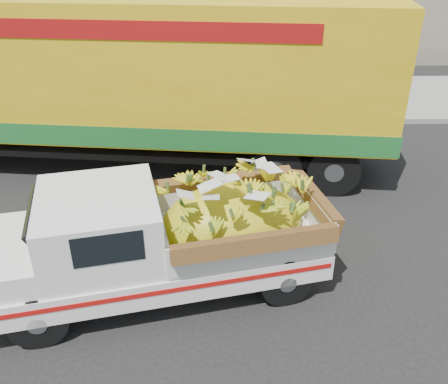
{
  "coord_description": "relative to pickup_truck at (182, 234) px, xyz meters",
  "views": [
    {
      "loc": [
        1.39,
        -6.41,
        5.23
      ],
      "look_at": [
        1.59,
        0.7,
        1.24
      ],
      "focal_mm": 40.0,
      "sensor_mm": 36.0,
      "label": 1
    }
  ],
  "objects": [
    {
      "name": "ground",
      "position": [
        -0.92,
        0.09,
        -0.95
      ],
      "size": [
        100.0,
        100.0,
        0.0
      ],
      "primitive_type": "plane",
      "color": "black",
      "rests_on": "ground"
    },
    {
      "name": "curb",
      "position": [
        -0.92,
        6.9,
        -0.88
      ],
      "size": [
        60.0,
        0.25,
        0.15
      ],
      "primitive_type": "cube",
      "color": "gray",
      "rests_on": "ground"
    },
    {
      "name": "sidewalk",
      "position": [
        -0.92,
        9.0,
        -0.88
      ],
      "size": [
        60.0,
        4.0,
        0.14
      ],
      "primitive_type": "cube",
      "color": "gray",
      "rests_on": "ground"
    },
    {
      "name": "pickup_truck",
      "position": [
        0.0,
        0.0,
        0.0
      ],
      "size": [
        5.34,
        2.88,
        1.78
      ],
      "rotation": [
        0.0,
        0.0,
        0.21
      ],
      "color": "black",
      "rests_on": "ground"
    },
    {
      "name": "semi_trailer",
      "position": [
        -1.51,
        4.45,
        1.17
      ],
      "size": [
        12.04,
        3.93,
        3.8
      ],
      "rotation": [
        0.0,
        0.0,
        -0.12
      ],
      "color": "black",
      "rests_on": "ground"
    }
  ]
}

